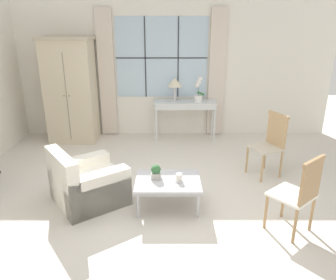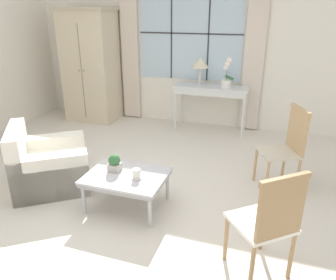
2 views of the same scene
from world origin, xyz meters
The scene contains 12 objects.
ground_plane centered at (0.00, 0.00, 0.00)m, with size 14.00×14.00×0.00m, color silver.
wall_back_windowed centered at (0.00, 3.02, 1.40)m, with size 7.20×0.14×2.80m.
armoire centered at (-1.84, 2.62, 1.06)m, with size 1.02×0.73×2.10m.
console_table centered at (0.49, 2.71, 0.72)m, with size 1.29×0.47×0.81m.
table_lamp centered at (0.27, 2.72, 1.19)m, with size 0.31×0.31×0.49m.
potted_orchid centered at (0.75, 2.65, 1.01)m, with size 0.21×0.17×0.52m.
armchair_upholstered centered at (-0.98, 0.05, 0.27)m, with size 1.19×1.18×0.80m.
side_chair_wooden centered at (1.78, 0.94, 0.58)m, with size 0.58×0.58×1.03m.
accent_chair_wooden centered at (1.64, -0.66, 0.57)m, with size 0.62×0.62×0.99m.
coffee_table centered at (0.13, -0.06, 0.35)m, with size 0.86×0.67×0.40m.
potted_plant_small centered at (-0.03, -0.02, 0.50)m, with size 0.13×0.13×0.20m.
pillar_candle centered at (0.27, -0.11, 0.45)m, with size 0.11×0.11×0.12m.
Camera 1 is at (0.13, -3.97, 2.40)m, focal length 35.00 mm.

